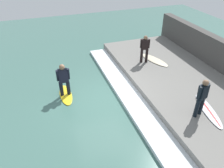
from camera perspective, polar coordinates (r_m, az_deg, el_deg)
ground_plane at (r=9.87m, az=-3.20°, el=-4.02°), size 28.00×28.00×0.00m
concrete_ledge at (r=11.29m, az=16.60°, el=1.06°), size 4.40×10.24×0.42m
back_wall at (r=12.47m, az=26.51°, el=5.82°), size 0.50×10.75×1.88m
wave_foam_crest at (r=10.18m, az=3.87°, el=-2.18°), size 0.98×9.73×0.16m
surfboard_riding at (r=10.31m, az=-11.97°, el=-2.76°), size 0.55×1.65×0.06m
surfer_riding at (r=9.82m, az=-12.56°, el=1.44°), size 0.58×0.44×1.54m
surfer_waiting_near at (r=11.79m, az=8.55°, el=9.38°), size 0.49×0.32×1.51m
surfboard_waiting_near at (r=12.42m, az=11.03°, el=6.20°), size 1.12×2.00×0.06m
surfer_waiting_far at (r=8.50m, az=22.45°, el=-2.95°), size 0.51×0.33×1.56m
surfboard_waiting_far at (r=9.35m, az=23.81°, el=-6.26°), size 0.94×2.14×0.07m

